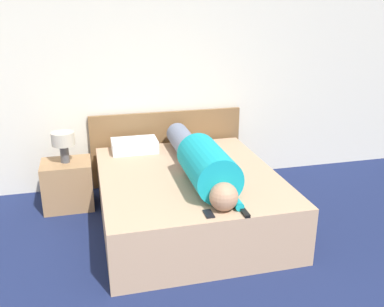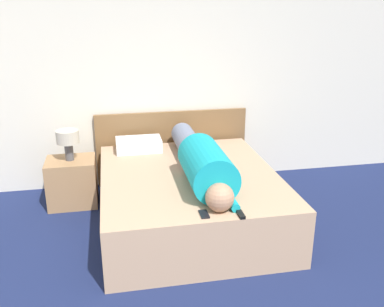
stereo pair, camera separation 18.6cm
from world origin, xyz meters
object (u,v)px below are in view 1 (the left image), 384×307
at_px(person_lying, 202,161).
at_px(tv_remote, 245,212).
at_px(bed, 188,198).
at_px(nightstand, 68,184).
at_px(table_lamp, 63,141).
at_px(cell_phone, 209,214).
at_px(pillow_near_headboard, 135,146).

distance_m(person_lying, tv_remote, 0.77).
relative_size(bed, nightstand, 3.84).
distance_m(bed, table_lamp, 1.38).
distance_m(bed, cell_phone, 0.87).
bearing_deg(cell_phone, nightstand, 126.48).
bearing_deg(person_lying, pillow_near_headboard, 119.24).
bearing_deg(bed, table_lamp, 150.39).
bearing_deg(pillow_near_headboard, tv_remote, -68.81).
bearing_deg(table_lamp, pillow_near_headboard, 9.23).
distance_m(nightstand, tv_remote, 2.05).
xyz_separation_m(bed, cell_phone, (-0.04, -0.83, 0.26)).
bearing_deg(pillow_near_headboard, table_lamp, -170.77).
xyz_separation_m(nightstand, person_lying, (1.22, -0.78, 0.43)).
bearing_deg(nightstand, tv_remote, -48.35).
bearing_deg(person_lying, nightstand, 147.50).
distance_m(person_lying, pillow_near_headboard, 1.03).
relative_size(tv_remote, cell_phone, 1.15).
relative_size(table_lamp, pillow_near_headboard, 0.66).
distance_m(pillow_near_headboard, cell_phone, 1.63).
relative_size(bed, table_lamp, 6.05).
bearing_deg(nightstand, bed, -29.61).
bearing_deg(tv_remote, person_lying, 100.29).
bearing_deg(tv_remote, nightstand, 131.65).
height_order(table_lamp, cell_phone, table_lamp).
height_order(bed, nightstand, bed).
distance_m(pillow_near_headboard, tv_remote, 1.76).
bearing_deg(person_lying, bed, 123.84).
bearing_deg(bed, nightstand, 150.39).
bearing_deg(cell_phone, bed, 87.12).
relative_size(nightstand, person_lying, 0.28).
height_order(table_lamp, tv_remote, table_lamp).
distance_m(nightstand, table_lamp, 0.47).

